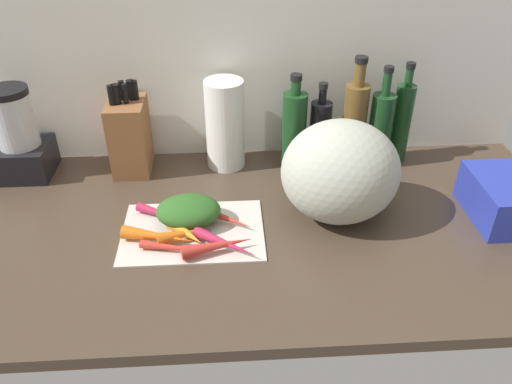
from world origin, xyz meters
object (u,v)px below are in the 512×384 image
bottle_4 (401,121)px  bottle_3 (380,129)px  cutting_board (193,231)px  carrot_5 (228,219)px  knife_block (130,135)px  carrot_2 (218,246)px  carrot_7 (184,234)px  carrot_4 (158,236)px  paper_towel_roll (225,125)px  carrot_1 (177,248)px  bottle_2 (354,123)px  bottle_1 (320,133)px  carrot_6 (225,243)px  carrot_3 (186,233)px  blender_appliance (19,139)px  winter_squash (340,172)px  carrot_0 (167,215)px  bottle_0 (294,130)px

bottle_4 → bottle_3: bearing=-156.6°
cutting_board → carrot_5: 9.09cm
knife_block → carrot_2: bearing=-58.6°
carrot_5 → bottle_4: bearing=30.9°
carrot_2 → carrot_7: 9.37cm
carrot_4 → paper_towel_roll: (16.62, 37.01, 10.63)cm
carrot_1 → carrot_4: bearing=141.2°
carrot_2 → bottle_2: 56.75cm
carrot_2 → carrot_4: bearing=163.0°
paper_towel_roll → bottle_1: (27.40, -1.34, -2.82)cm
carrot_7 → carrot_6: bearing=-20.7°
carrot_3 → blender_appliance: blender_appliance is taller
cutting_board → knife_block: knife_block is taller
winter_squash → carrot_5: bearing=-174.0°
carrot_3 → carrot_7: size_ratio=0.87×
carrot_0 → carrot_5: size_ratio=1.26×
bottle_3 → bottle_1: bearing=175.6°
carrot_3 → carrot_5: (9.96, 5.63, -0.57)cm
bottle_3 → blender_appliance: bearing=179.4°
carrot_5 → carrot_2: bearing=-103.2°
carrot_1 → carrot_7: size_ratio=1.40×
winter_squash → carrot_6: bearing=-156.1°
carrot_6 → paper_towel_roll: bearing=88.9°
carrot_3 → bottle_4: size_ratio=0.37×
winter_squash → bottle_4: 36.73cm
carrot_7 → bottle_4: (62.25, 36.88, 9.99)cm
paper_towel_roll → bottle_0: 19.82cm
bottle_1 → blender_appliance: bearing=-179.8°
bottle_4 → blender_appliance: bearing=-178.9°
bottle_1 → bottle_2: bearing=-4.7°
carrot_6 → bottle_4: size_ratio=0.57×
carrot_0 → paper_towel_roll: (15.36, 27.94, 11.12)cm
blender_appliance → bottle_3: (102.34, -1.00, 0.43)cm
carrot_2 → bottle_4: bearing=37.6°
bottle_1 → bottle_3: bearing=-4.4°
knife_block → blender_appliance: (-30.51, -0.79, 0.29)cm
carrot_7 → blender_appliance: (-47.12, 34.85, 8.82)cm
blender_appliance → bottle_4: bottle_4 is taller
bottle_1 → knife_block: bearing=179.5°
carrot_1 → bottle_4: bottle_4 is taller
carrot_2 → bottle_4: size_ratio=0.56×
carrot_6 → bottle_4: bearing=37.8°
carrot_6 → winter_squash: size_ratio=0.58×
carrot_1 → carrot_6: carrot_6 is taller
carrot_7 → winter_squash: bearing=13.1°
carrot_2 → bottle_2: (39.53, 39.19, 11.06)cm
carrot_4 → bottle_2: (53.62, 34.88, 11.03)cm
paper_towel_roll → bottle_4: bearing=0.4°
carrot_0 → carrot_3: size_ratio=1.57×
bottle_4 → carrot_1: bearing=-147.1°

